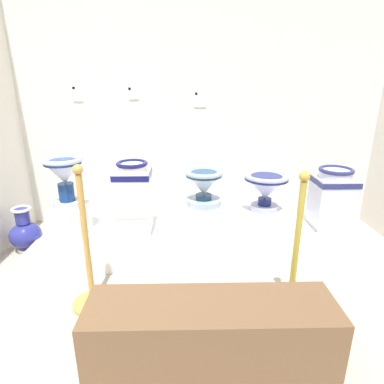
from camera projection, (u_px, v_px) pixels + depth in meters
ground_plane at (215, 358)px, 1.81m from camera, size 5.63×5.42×0.02m
wall_back at (201, 87)px, 3.19m from camera, size 3.83×0.06×2.84m
display_platform at (202, 237)px, 3.08m from camera, size 2.99×1.05×0.13m
plinth_block_leftmost at (70, 221)px, 2.93m from camera, size 0.29×0.34×0.28m
antique_toilet_leftmost at (64, 174)px, 2.79m from camera, size 0.34×0.34×0.45m
plinth_block_rightmost at (135, 222)px, 2.99m from camera, size 0.29×0.29×0.21m
antique_toilet_rightmost at (133, 186)px, 2.88m from camera, size 0.32×0.33×0.46m
plinth_block_tall_cobalt at (203, 219)px, 2.98m from camera, size 0.29×0.36×0.27m
antique_toilet_tall_cobalt at (204, 184)px, 2.87m from camera, size 0.34×0.34×0.33m
plinth_block_squat_floral at (263, 219)px, 3.09m from camera, size 0.38×0.29×0.18m
antique_toilet_squat_floral at (266, 186)px, 2.99m from camera, size 0.42×0.42×0.36m
plinth_block_pale_glazed at (329, 222)px, 3.10m from camera, size 0.29×0.40×0.11m
antique_toilet_pale_glazed at (333, 192)px, 3.01m from camera, size 0.36×0.32×0.49m
info_placard_first at (77, 93)px, 3.14m from camera, size 0.10×0.01×0.15m
info_placard_second at (133, 93)px, 3.16m from camera, size 0.11×0.01×0.12m
info_placard_third at (200, 99)px, 3.19m from camera, size 0.13×0.01×0.16m
decorative_vase_corner at (25, 233)px, 2.91m from camera, size 0.28×0.28×0.42m
stanchion_post_near_left at (89, 269)px, 2.14m from camera, size 0.27×0.27×1.00m
stanchion_post_near_right at (293, 276)px, 2.08m from camera, size 0.27×0.27×0.98m
museum_bench at (211, 336)px, 1.69m from camera, size 1.28×0.36×0.40m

